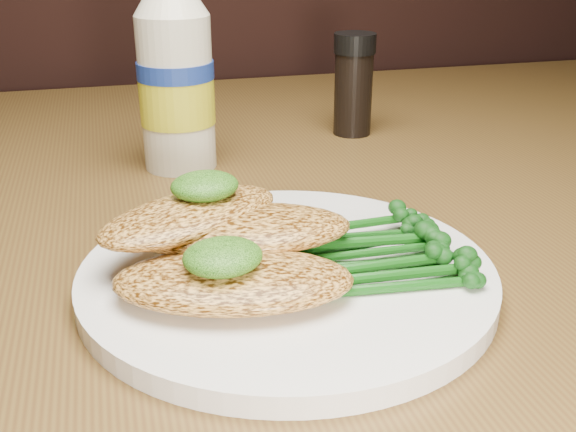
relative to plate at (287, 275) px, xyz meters
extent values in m
cylinder|color=white|center=(0.00, 0.00, 0.00)|extent=(0.26, 0.26, 0.01)
ellipsoid|color=#E7A449|center=(-0.04, -0.03, 0.02)|extent=(0.15, 0.10, 0.02)
ellipsoid|color=#E7A449|center=(-0.03, 0.02, 0.03)|extent=(0.15, 0.09, 0.02)
ellipsoid|color=#E7A449|center=(-0.06, 0.03, 0.03)|extent=(0.14, 0.12, 0.02)
ellipsoid|color=#103507|center=(-0.05, -0.03, 0.03)|extent=(0.05, 0.05, 0.02)
ellipsoid|color=#103507|center=(-0.04, 0.04, 0.05)|extent=(0.05, 0.05, 0.02)
camera|label=1|loc=(-0.10, -0.37, 0.21)|focal=43.10mm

